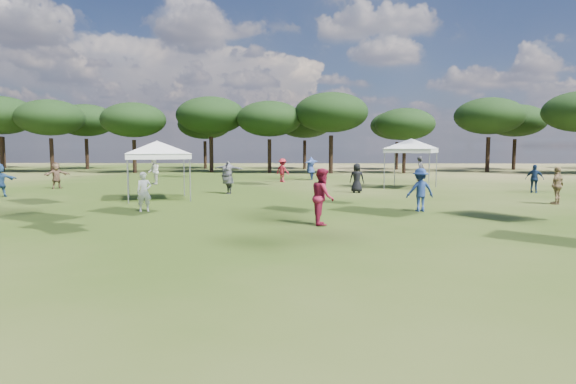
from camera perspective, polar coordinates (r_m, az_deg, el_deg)
name	(u,v)px	position (r m, az deg, el deg)	size (l,w,h in m)	color
tree_line	(321,117)	(48.89, 3.89, 8.81)	(108.78, 17.63, 7.77)	black
tent_left	(157,143)	(23.89, -15.26, 5.57)	(5.57, 5.57, 3.12)	gray
tent_right	(412,141)	(30.21, 14.43, 5.90)	(5.14, 5.14, 3.31)	gray
festival_crowd	(251,177)	(26.69, -4.39, 1.80)	(29.34, 22.36, 1.90)	black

